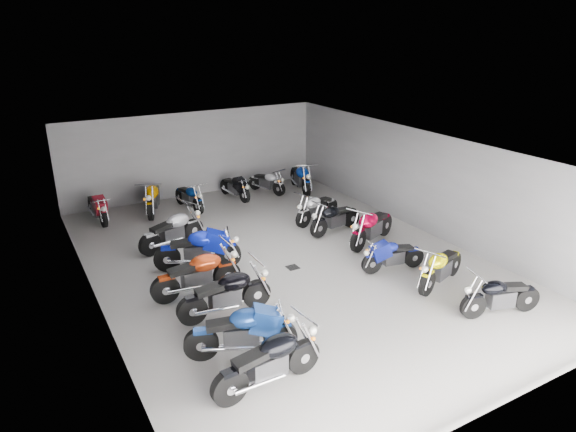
% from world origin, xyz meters
% --- Properties ---
extents(ground, '(14.00, 14.00, 0.00)m').
position_xyz_m(ground, '(0.00, 0.00, 0.00)').
color(ground, gray).
rests_on(ground, ground).
extents(wall_back, '(10.00, 0.10, 3.20)m').
position_xyz_m(wall_back, '(0.00, 7.00, 1.60)').
color(wall_back, slate).
rests_on(wall_back, ground).
extents(wall_left, '(0.10, 14.00, 3.20)m').
position_xyz_m(wall_left, '(-5.00, 0.00, 1.60)').
color(wall_left, slate).
rests_on(wall_left, ground).
extents(wall_right, '(0.10, 14.00, 3.20)m').
position_xyz_m(wall_right, '(5.00, 0.00, 1.60)').
color(wall_right, slate).
rests_on(wall_right, ground).
extents(ceiling, '(10.00, 14.00, 0.04)m').
position_xyz_m(ceiling, '(0.00, 0.00, 3.22)').
color(ceiling, black).
rests_on(ceiling, wall_back).
extents(drain_grate, '(0.32, 0.32, 0.01)m').
position_xyz_m(drain_grate, '(0.00, -0.50, 0.01)').
color(drain_grate, black).
rests_on(drain_grate, ground).
extents(motorcycle_left_a, '(2.27, 0.49, 1.00)m').
position_xyz_m(motorcycle_left_a, '(-2.84, -4.54, 0.54)').
color(motorcycle_left_a, black).
rests_on(motorcycle_left_a, ground).
extents(motorcycle_left_b, '(2.18, 0.93, 1.00)m').
position_xyz_m(motorcycle_left_b, '(-2.86, -3.43, 0.55)').
color(motorcycle_left_b, black).
rests_on(motorcycle_left_b, ground).
extents(motorcycle_left_c, '(2.26, 0.45, 0.99)m').
position_xyz_m(motorcycle_left_c, '(-2.53, -1.85, 0.54)').
color(motorcycle_left_c, black).
rests_on(motorcycle_left_c, ground).
extents(motorcycle_left_d, '(2.29, 0.44, 1.01)m').
position_xyz_m(motorcycle_left_d, '(-2.76, -0.62, 0.55)').
color(motorcycle_left_d, black).
rests_on(motorcycle_left_d, ground).
extents(motorcycle_left_e, '(2.26, 0.95, 1.03)m').
position_xyz_m(motorcycle_left_e, '(-2.23, 0.71, 0.56)').
color(motorcycle_left_e, black).
rests_on(motorcycle_left_e, ground).
extents(motorcycle_left_f, '(2.16, 0.83, 0.98)m').
position_xyz_m(motorcycle_left_f, '(-2.40, 2.45, 0.53)').
color(motorcycle_left_f, black).
rests_on(motorcycle_left_f, ground).
extents(motorcycle_right_a, '(1.96, 0.67, 0.88)m').
position_xyz_m(motorcycle_right_a, '(2.88, -4.91, 0.48)').
color(motorcycle_right_a, black).
rests_on(motorcycle_right_a, ground).
extents(motorcycle_right_b, '(2.04, 0.81, 0.93)m').
position_xyz_m(motorcycle_right_b, '(2.75, -3.21, 0.51)').
color(motorcycle_right_b, black).
rests_on(motorcycle_right_b, ground).
extents(motorcycle_right_c, '(1.83, 0.51, 0.81)m').
position_xyz_m(motorcycle_right_c, '(2.26, -1.95, 0.44)').
color(motorcycle_right_c, black).
rests_on(motorcycle_right_c, ground).
extents(motorcycle_right_d, '(2.17, 1.00, 1.00)m').
position_xyz_m(motorcycle_right_d, '(2.90, -0.24, 0.55)').
color(motorcycle_right_d, black).
rests_on(motorcycle_right_d, ground).
extents(motorcycle_right_e, '(2.03, 0.49, 0.89)m').
position_xyz_m(motorcycle_right_e, '(2.45, 1.04, 0.49)').
color(motorcycle_right_e, black).
rests_on(motorcycle_right_e, ground).
extents(motorcycle_right_f, '(2.00, 0.78, 0.91)m').
position_xyz_m(motorcycle_right_f, '(2.43, 2.10, 0.49)').
color(motorcycle_right_f, black).
rests_on(motorcycle_right_f, ground).
extents(motorcycle_back_a, '(0.44, 2.06, 0.90)m').
position_xyz_m(motorcycle_back_a, '(-3.92, 5.83, 0.49)').
color(motorcycle_back_a, black).
rests_on(motorcycle_back_a, ground).
extents(motorcycle_back_b, '(1.02, 2.20, 1.02)m').
position_xyz_m(motorcycle_back_b, '(-2.06, 5.73, 0.56)').
color(motorcycle_back_b, black).
rests_on(motorcycle_back_b, ground).
extents(motorcycle_back_c, '(0.47, 1.95, 0.86)m').
position_xyz_m(motorcycle_back_c, '(-0.84, 5.42, 0.47)').
color(motorcycle_back_c, black).
rests_on(motorcycle_back_c, ground).
extents(motorcycle_back_d, '(0.48, 1.90, 0.84)m').
position_xyz_m(motorcycle_back_d, '(1.08, 5.72, 0.46)').
color(motorcycle_back_d, black).
rests_on(motorcycle_back_d, ground).
extents(motorcycle_back_e, '(0.77, 1.76, 0.81)m').
position_xyz_m(motorcycle_back_e, '(2.46, 5.76, 0.44)').
color(motorcycle_back_e, black).
rests_on(motorcycle_back_e, ground).
extents(motorcycle_back_f, '(0.72, 2.26, 1.01)m').
position_xyz_m(motorcycle_back_f, '(3.74, 5.32, 0.55)').
color(motorcycle_back_f, black).
rests_on(motorcycle_back_f, ground).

